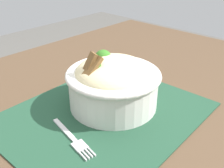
{
  "coord_description": "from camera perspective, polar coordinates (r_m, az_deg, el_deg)",
  "views": [
    {
      "loc": [
        0.32,
        0.34,
        1.07
      ],
      "look_at": [
        -0.05,
        -0.0,
        0.8
      ],
      "focal_mm": 42.75,
      "sensor_mm": 36.0,
      "label": 1
    }
  ],
  "objects": [
    {
      "name": "bowl",
      "position": [
        0.56,
        -0.05,
        0.56
      ],
      "size": [
        0.2,
        0.2,
        0.13
      ],
      "color": "silver",
      "rests_on": "placemat"
    },
    {
      "name": "placemat",
      "position": [
        0.56,
        -1.8,
        -6.48
      ],
      "size": [
        0.41,
        0.35,
        0.0
      ],
      "primitive_type": "cube",
      "rotation": [
        0.0,
        0.0,
        0.03
      ],
      "color": "#1E422D",
      "rests_on": "table"
    },
    {
      "name": "table",
      "position": [
        0.6,
        -2.99,
        -12.03
      ],
      "size": [
        1.31,
        0.89,
        0.75
      ],
      "color": "#4C3826",
      "rests_on": "ground_plane"
    },
    {
      "name": "fork",
      "position": [
        0.5,
        -8.29,
        -11.57
      ],
      "size": [
        0.04,
        0.13,
        0.0
      ],
      "color": "silver",
      "rests_on": "placemat"
    }
  ]
}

